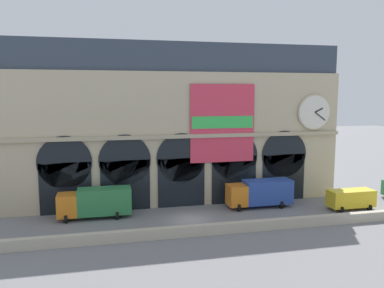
# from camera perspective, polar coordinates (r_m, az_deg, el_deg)

# --- Properties ---
(ground_plane) EXTENTS (200.00, 200.00, 0.00)m
(ground_plane) POSITION_cam_1_polar(r_m,az_deg,el_deg) (40.82, -0.17, -11.09)
(ground_plane) COLOR slate
(quay_parapet_wall) EXTENTS (90.00, 0.70, 0.98)m
(quay_parapet_wall) POSITION_cam_1_polar(r_m,az_deg,el_deg) (36.52, 1.43, -12.55)
(quay_parapet_wall) COLOR #B2A891
(quay_parapet_wall) RESTS_ON ground
(station_building) EXTENTS (39.43, 5.24, 18.80)m
(station_building) POSITION_cam_1_polar(r_m,az_deg,el_deg) (46.13, -2.15, 2.66)
(station_building) COLOR #BCAD8C
(station_building) RESTS_ON ground
(box_truck_midwest) EXTENTS (7.50, 2.91, 3.12)m
(box_truck_midwest) POSITION_cam_1_polar(r_m,az_deg,el_deg) (42.17, -13.99, -8.29)
(box_truck_midwest) COLOR orange
(box_truck_midwest) RESTS_ON ground
(box_truck_mideast) EXTENTS (7.50, 2.91, 3.12)m
(box_truck_mideast) POSITION_cam_1_polar(r_m,az_deg,el_deg) (45.41, 10.01, -7.05)
(box_truck_mideast) COLOR orange
(box_truck_mideast) RESTS_ON ground
(van_east) EXTENTS (5.20, 2.48, 2.20)m
(van_east) POSITION_cam_1_polar(r_m,az_deg,el_deg) (47.57, 22.35, -7.40)
(van_east) COLOR gold
(van_east) RESTS_ON ground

